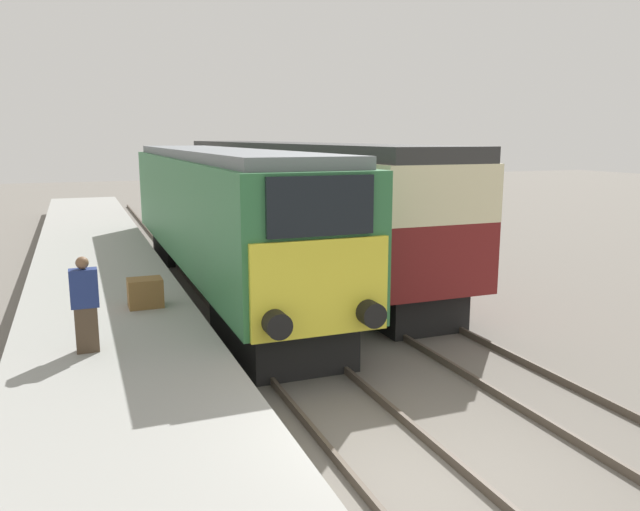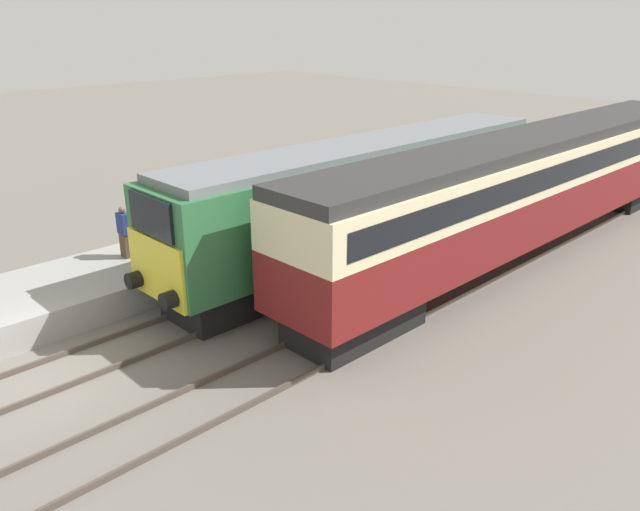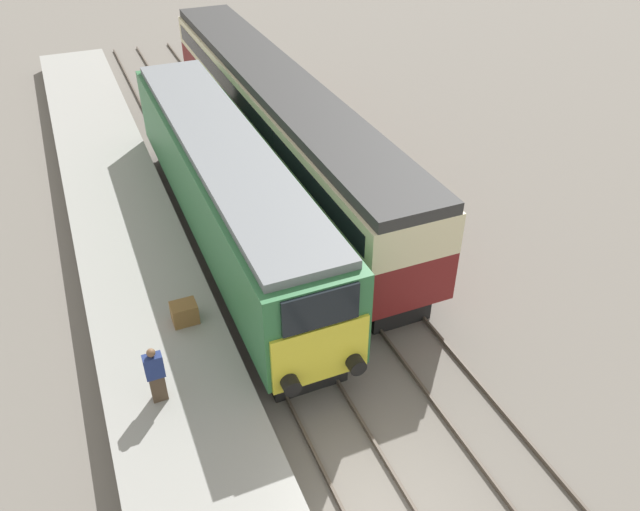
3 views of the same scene
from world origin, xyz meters
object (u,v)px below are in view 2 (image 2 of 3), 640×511
object	(u,v)px
person_on_platform	(125,232)
luggage_crate	(217,238)
locomotive	(370,193)
passenger_carriage	(533,181)

from	to	relation	value
person_on_platform	luggage_crate	size ratio (longest dim) A/B	2.29
locomotive	passenger_carriage	bearing A→B (deg)	52.62
locomotive	passenger_carriage	world-z (taller)	passenger_carriage
person_on_platform	luggage_crate	distance (m)	2.83
locomotive	person_on_platform	world-z (taller)	locomotive
locomotive	passenger_carriage	distance (m)	5.61
passenger_carriage	luggage_crate	size ratio (longest dim) A/B	31.42
luggage_crate	locomotive	bearing A→B (deg)	60.01
locomotive	person_on_platform	distance (m)	7.88
locomotive	passenger_carriage	size ratio (longest dim) A/B	0.75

